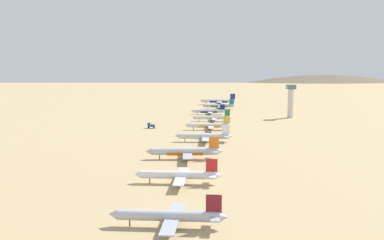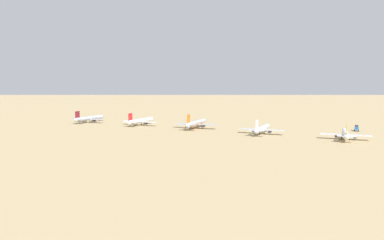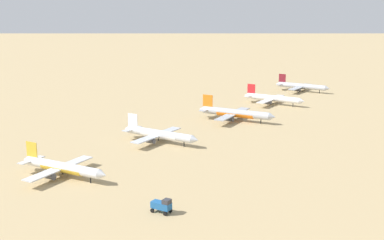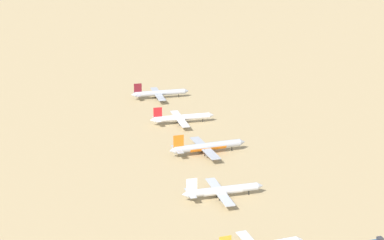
{
  "view_description": "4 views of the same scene",
  "coord_description": "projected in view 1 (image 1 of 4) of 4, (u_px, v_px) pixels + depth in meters",
  "views": [
    {
      "loc": [
        28.29,
        318.35,
        48.21
      ],
      "look_at": [
        8.06,
        -12.78,
        5.38
      ],
      "focal_mm": 43.45,
      "sensor_mm": 36.0,
      "label": 1
    },
    {
      "loc": [
        -217.38,
        20.09,
        31.22
      ],
      "look_at": [
        27.32,
        101.12,
        4.82
      ],
      "focal_mm": 33.17,
      "sensor_mm": 36.0,
      "label": 2
    },
    {
      "loc": [
        93.88,
        -111.36,
        50.76
      ],
      "look_at": [
        5.41,
        75.32,
        3.27
      ],
      "focal_mm": 45.65,
      "sensor_mm": 36.0,
      "label": 3
    },
    {
      "loc": [
        -103.6,
        -190.21,
        120.97
      ],
      "look_at": [
        24.0,
        129.24,
        5.48
      ],
      "focal_mm": 65.98,
      "sensor_mm": 36.0,
      "label": 4
    }
  ],
  "objects": [
    {
      "name": "control_tower",
      "position": [
        291.0,
        99.0,
        389.94
      ],
      "size": [
        7.2,
        7.2,
        27.81
      ],
      "color": "beige",
      "rests_on": "ground"
    },
    {
      "name": "parked_jet_6",
      "position": [
        185.0,
        152.0,
        227.37
      ],
      "size": [
        38.15,
        30.98,
        11.0
      ],
      "color": "#B2B7C1",
      "rests_on": "ground"
    },
    {
      "name": "parked_jet_3",
      "position": [
        213.0,
        117.0,
        367.6
      ],
      "size": [
        32.07,
        26.02,
        9.25
      ],
      "color": "silver",
      "rests_on": "ground"
    },
    {
      "name": "parked_jet_4",
      "position": [
        209.0,
        125.0,
        322.69
      ],
      "size": [
        33.31,
        27.04,
        9.61
      ],
      "color": "silver",
      "rests_on": "ground"
    },
    {
      "name": "service_truck",
      "position": [
        151.0,
        125.0,
        330.65
      ],
      "size": [
        5.38,
        3.09,
        3.9
      ],
      "color": "#1E5999",
      "rests_on": "ground"
    },
    {
      "name": "parked_jet_5",
      "position": [
        204.0,
        136.0,
        275.26
      ],
      "size": [
        34.63,
        28.22,
        9.98
      ],
      "color": "silver",
      "rests_on": "ground"
    },
    {
      "name": "parked_jet_8",
      "position": [
        170.0,
        216.0,
        134.26
      ],
      "size": [
        35.0,
        28.58,
        10.1
      ],
      "color": "#B2B7C1",
      "rests_on": "ground"
    },
    {
      "name": "parked_jet_2",
      "position": [
        209.0,
        111.0,
        413.59
      ],
      "size": [
        32.04,
        26.07,
        9.23
      ],
      "color": "silver",
      "rests_on": "ground"
    },
    {
      "name": "desert_hill_3",
      "position": [
        293.0,
        53.0,
        1311.11
      ],
      "size": [
        732.43,
        732.43,
        134.62
      ],
      "primitive_type": "cone",
      "color": "#70604C",
      "rests_on": "ground"
    },
    {
      "name": "parked_jet_0",
      "position": [
        219.0,
        101.0,
        507.88
      ],
      "size": [
        41.38,
        33.82,
        11.96
      ],
      "color": "silver",
      "rests_on": "ground"
    },
    {
      "name": "desert_hill_4",
      "position": [
        252.0,
        60.0,
        1343.06
      ],
      "size": [
        390.58,
        390.58,
        100.07
      ],
      "primitive_type": "cone",
      "color": "#7A6854",
      "rests_on": "ground"
    },
    {
      "name": "ground_plane",
      "position": [
        205.0,
        130.0,
        323.03
      ],
      "size": [
        2266.18,
        2266.18,
        0.0
      ],
      "primitive_type": "plane",
      "color": "tan"
    },
    {
      "name": "parked_jet_7",
      "position": [
        179.0,
        175.0,
        182.12
      ],
      "size": [
        34.91,
        28.49,
        10.07
      ],
      "color": "white",
      "rests_on": "ground"
    },
    {
      "name": "parked_jet_1",
      "position": [
        219.0,
        106.0,
        460.85
      ],
      "size": [
        33.69,
        27.47,
        9.72
      ],
      "color": "#B2B7C1",
      "rests_on": "ground"
    },
    {
      "name": "desert_hill_5",
      "position": [
        312.0,
        68.0,
        1154.71
      ],
      "size": [
        302.14,
        302.14,
        56.5
      ],
      "primitive_type": "cone",
      "color": "#847056",
      "rests_on": "ground"
    }
  ]
}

